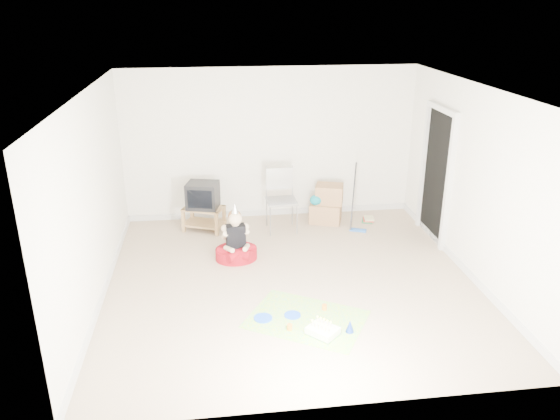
{
  "coord_description": "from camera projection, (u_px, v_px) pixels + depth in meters",
  "views": [
    {
      "loc": [
        -0.99,
        -6.57,
        3.63
      ],
      "look_at": [
        -0.1,
        0.4,
        0.9
      ],
      "focal_mm": 35.0,
      "sensor_mm": 36.0,
      "label": 1
    }
  ],
  "objects": [
    {
      "name": "ground",
      "position": [
        291.0,
        281.0,
        7.51
      ],
      "size": [
        5.0,
        5.0,
        0.0
      ],
      "primitive_type": "plane",
      "color": "tan",
      "rests_on": "ground"
    },
    {
      "name": "birthday_cake",
      "position": [
        323.0,
        331.0,
        6.29
      ],
      "size": [
        0.42,
        0.42,
        0.15
      ],
      "color": "white",
      "rests_on": "party_mat"
    },
    {
      "name": "seated_woman",
      "position": [
        236.0,
        247.0,
        8.08
      ],
      "size": [
        0.68,
        0.68,
        0.89
      ],
      "color": "maroon",
      "rests_on": "ground"
    },
    {
      "name": "blue_plate_far",
      "position": [
        263.0,
        318.0,
        6.61
      ],
      "size": [
        0.27,
        0.27,
        0.01
      ],
      "primitive_type": "cylinder",
      "rotation": [
        0.0,
        0.0,
        -0.22
      ],
      "color": "blue",
      "rests_on": "party_mat"
    },
    {
      "name": "blue_party_hat",
      "position": [
        350.0,
        326.0,
        6.33
      ],
      "size": [
        0.15,
        0.15,
        0.15
      ],
      "primitive_type": "cone",
      "rotation": [
        0.0,
        0.0,
        -0.72
      ],
      "color": "blue",
      "rests_on": "party_mat"
    },
    {
      "name": "crt_tv",
      "position": [
        203.0,
        195.0,
        8.94
      ],
      "size": [
        0.58,
        0.52,
        0.43
      ],
      "primitive_type": "cube",
      "rotation": [
        0.0,
        0.0,
        -0.24
      ],
      "color": "black",
      "rests_on": "tv_stand"
    },
    {
      "name": "blue_plate_near",
      "position": [
        292.0,
        315.0,
        6.68
      ],
      "size": [
        0.23,
        0.23,
        0.01
      ],
      "primitive_type": "cylinder",
      "rotation": [
        0.0,
        0.0,
        -0.13
      ],
      "color": "blue",
      "rests_on": "party_mat"
    },
    {
      "name": "tv_stand",
      "position": [
        204.0,
        216.0,
        9.08
      ],
      "size": [
        0.75,
        0.62,
        0.4
      ],
      "color": "#9A7345",
      "rests_on": "ground"
    },
    {
      "name": "doorway_recess",
      "position": [
        437.0,
        177.0,
        8.54
      ],
      "size": [
        0.02,
        0.9,
        2.05
      ],
      "primitive_type": "cube",
      "color": "black",
      "rests_on": "ground"
    },
    {
      "name": "party_mat",
      "position": [
        306.0,
        319.0,
        6.61
      ],
      "size": [
        1.66,
        1.53,
        0.01
      ],
      "primitive_type": "cube",
      "rotation": [
        0.0,
        0.0,
        -0.54
      ],
      "color": "#F7347F",
      "rests_on": "ground"
    },
    {
      "name": "orange_cup_near",
      "position": [
        324.0,
        307.0,
        6.79
      ],
      "size": [
        0.07,
        0.07,
        0.07
      ],
      "primitive_type": "cylinder",
      "rotation": [
        0.0,
        0.0,
        -0.15
      ],
      "color": "orange",
      "rests_on": "party_mat"
    },
    {
      "name": "book_pile",
      "position": [
        368.0,
        219.0,
        9.5
      ],
      "size": [
        0.25,
        0.28,
        0.08
      ],
      "color": "#236B3D",
      "rests_on": "ground"
    },
    {
      "name": "floor_mop",
      "position": [
        359.0,
        216.0,
        9.02
      ],
      "size": [
        0.29,
        0.35,
        1.1
      ],
      "color": "blue",
      "rests_on": "ground"
    },
    {
      "name": "folding_chair",
      "position": [
        282.0,
        201.0,
        8.97
      ],
      "size": [
        0.5,
        0.48,
        1.07
      ],
      "color": "gray",
      "rests_on": "ground"
    },
    {
      "name": "cardboard_boxes",
      "position": [
        327.0,
        204.0,
        9.39
      ],
      "size": [
        0.64,
        0.55,
        0.67
      ],
      "color": "#A4774F",
      "rests_on": "ground"
    },
    {
      "name": "orange_cup_far",
      "position": [
        290.0,
        327.0,
        6.38
      ],
      "size": [
        0.08,
        0.08,
        0.07
      ],
      "primitive_type": "cylinder",
      "rotation": [
        0.0,
        0.0,
        -0.4
      ],
      "color": "orange",
      "rests_on": "party_mat"
    }
  ]
}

